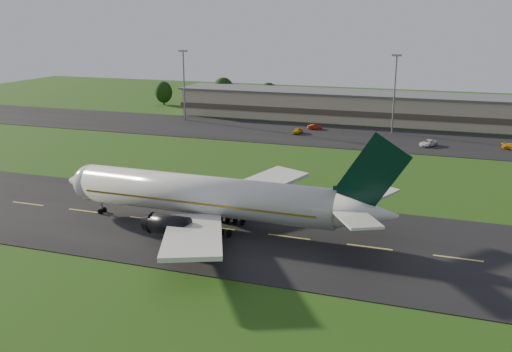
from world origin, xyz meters
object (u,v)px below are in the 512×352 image
(light_mast_centre, at_px, (395,84))
(service_vehicle_c, at_px, (428,143))
(airliner, at_px, (210,197))
(terminal, at_px, (404,109))
(service_vehicle_a, at_px, (298,131))
(service_vehicle_b, at_px, (315,127))
(light_mast_west, at_px, (184,77))

(light_mast_centre, height_order, service_vehicle_c, light_mast_centre)
(airliner, xyz_separation_m, light_mast_centre, (16.69, 80.01, 8.08))
(airliner, height_order, terminal, airliner)
(light_mast_centre, xyz_separation_m, service_vehicle_a, (-23.15, -8.93, -11.90))
(service_vehicle_a, xyz_separation_m, service_vehicle_b, (2.82, 7.37, -0.09))
(terminal, height_order, service_vehicle_a, terminal)
(service_vehicle_b, relative_size, service_vehicle_c, 0.74)
(service_vehicle_a, bearing_deg, service_vehicle_b, 72.59)
(light_mast_centre, bearing_deg, service_vehicle_c, -53.84)
(airliner, bearing_deg, terminal, 79.98)
(service_vehicle_a, bearing_deg, light_mast_centre, 24.63)
(service_vehicle_c, bearing_deg, terminal, 133.71)
(light_mast_centre, distance_m, service_vehicle_a, 27.52)
(service_vehicle_b, bearing_deg, service_vehicle_c, -133.18)
(airliner, bearing_deg, service_vehicle_b, 93.29)
(terminal, distance_m, service_vehicle_b, 28.25)
(light_mast_centre, height_order, service_vehicle_a, light_mast_centre)
(light_mast_west, relative_size, service_vehicle_a, 4.73)
(service_vehicle_c, bearing_deg, service_vehicle_a, -159.97)
(light_mast_west, distance_m, service_vehicle_a, 39.74)
(terminal, relative_size, light_mast_west, 7.13)
(terminal, distance_m, light_mast_centre, 18.45)
(airliner, height_order, service_vehicle_b, airliner)
(light_mast_west, bearing_deg, service_vehicle_a, -13.63)
(airliner, distance_m, light_mast_west, 91.34)
(airliner, relative_size, light_mast_centre, 2.52)
(terminal, xyz_separation_m, light_mast_centre, (-1.40, -16.18, 8.75))
(terminal, relative_size, service_vehicle_b, 37.24)
(light_mast_west, bearing_deg, service_vehicle_b, -2.26)
(service_vehicle_c, bearing_deg, service_vehicle_b, -173.68)
(service_vehicle_a, height_order, service_vehicle_b, service_vehicle_a)
(light_mast_west, distance_m, service_vehicle_c, 72.10)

